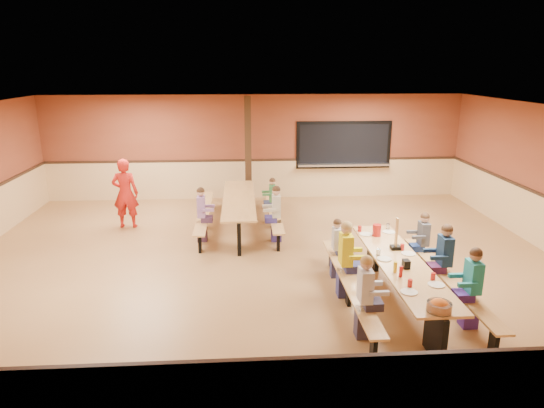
{
  "coord_description": "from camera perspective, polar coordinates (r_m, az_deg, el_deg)",
  "views": [
    {
      "loc": [
        -0.41,
        -8.91,
        3.79
      ],
      "look_at": [
        0.19,
        0.26,
        1.15
      ],
      "focal_mm": 32.0,
      "sensor_mm": 36.0,
      "label": 1
    }
  ],
  "objects": [
    {
      "name": "ground",
      "position": [
        9.7,
        -1.04,
        -6.99
      ],
      "size": [
        12.0,
        12.0,
        0.0
      ],
      "primitive_type": "plane",
      "color": "brown",
      "rests_on": "ground"
    },
    {
      "name": "room_envelope",
      "position": [
        9.45,
        -1.06,
        -3.14
      ],
      "size": [
        12.04,
        10.04,
        3.02
      ],
      "color": "brown",
      "rests_on": "ground"
    },
    {
      "name": "kitchen_pass_through",
      "position": [
        14.38,
        8.43,
        6.65
      ],
      "size": [
        2.78,
        0.28,
        1.38
      ],
      "color": "black",
      "rests_on": "ground"
    },
    {
      "name": "structural_post",
      "position": [
        13.51,
        -2.83,
        6.25
      ],
      "size": [
        0.18,
        0.18,
        3.0
      ],
      "primitive_type": "cube",
      "color": "black",
      "rests_on": "ground"
    },
    {
      "name": "cafeteria_table_main",
      "position": [
        8.23,
        14.75,
        -7.91
      ],
      "size": [
        1.91,
        3.7,
        0.74
      ],
      "color": "tan",
      "rests_on": "ground"
    },
    {
      "name": "cafeteria_table_second",
      "position": [
        11.63,
        -3.91,
        -0.31
      ],
      "size": [
        1.91,
        3.7,
        0.74
      ],
      "color": "tan",
      "rests_on": "ground"
    },
    {
      "name": "seated_child_white_left",
      "position": [
        7.12,
        10.85,
        -10.76
      ],
      "size": [
        0.38,
        0.31,
        1.23
      ],
      "primitive_type": null,
      "color": "silver",
      "rests_on": "ground"
    },
    {
      "name": "seated_adult_yellow",
      "position": [
        8.26,
        8.64,
        -6.51
      ],
      "size": [
        0.42,
        0.34,
        1.31
      ],
      "primitive_type": null,
      "color": "yellow",
      "rests_on": "ground"
    },
    {
      "name": "seated_child_grey_left",
      "position": [
        8.99,
        7.58,
        -5.23
      ],
      "size": [
        0.32,
        0.26,
        1.11
      ],
      "primitive_type": null,
      "color": "#B8B8B8",
      "rests_on": "ground"
    },
    {
      "name": "seated_child_teal_right",
      "position": [
        7.83,
        22.44,
        -9.17
      ],
      "size": [
        0.38,
        0.31,
        1.24
      ],
      "primitive_type": null,
      "color": "teal",
      "rests_on": "ground"
    },
    {
      "name": "seated_child_navy_right",
      "position": [
        8.67,
        19.57,
        -6.34
      ],
      "size": [
        0.39,
        0.32,
        1.26
      ],
      "primitive_type": null,
      "color": "navy",
      "rests_on": "ground"
    },
    {
      "name": "seated_child_char_right",
      "position": [
        9.52,
        17.31,
        -4.45
      ],
      "size": [
        0.35,
        0.28,
        1.16
      ],
      "primitive_type": null,
      "color": "#484A51",
      "rests_on": "ground"
    },
    {
      "name": "seated_child_purple_sec",
      "position": [
        10.82,
        -8.29,
        -1.28
      ],
      "size": [
        0.37,
        0.3,
        1.21
      ],
      "primitive_type": null,
      "color": "#8C639A",
      "rests_on": "ground"
    },
    {
      "name": "seated_child_green_sec",
      "position": [
        11.97,
        0.04,
        0.38
      ],
      "size": [
        0.33,
        0.27,
        1.12
      ],
      "primitive_type": null,
      "color": "#34703D",
      "rests_on": "ground"
    },
    {
      "name": "seated_child_tan_sec",
      "position": [
        10.71,
        0.5,
        -1.2
      ],
      "size": [
        0.38,
        0.31,
        1.24
      ],
      "primitive_type": null,
      "color": "#B9B197",
      "rests_on": "ground"
    },
    {
      "name": "standing_woman",
      "position": [
        12.09,
        -16.87,
        1.21
      ],
      "size": [
        0.63,
        0.42,
        1.68
      ],
      "primitive_type": "imported",
      "rotation": [
        0.0,
        0.0,
        3.11
      ],
      "color": "red",
      "rests_on": "ground"
    },
    {
      "name": "punch_pitcher",
      "position": [
        9.18,
        12.23,
        -3.04
      ],
      "size": [
        0.16,
        0.16,
        0.22
      ],
      "primitive_type": "cylinder",
      "color": "red",
      "rests_on": "cafeteria_table_main"
    },
    {
      "name": "chip_bowl",
      "position": [
        6.71,
        19.08,
        -11.27
      ],
      "size": [
        0.32,
        0.32,
        0.15
      ],
      "primitive_type": null,
      "color": "orange",
      "rests_on": "cafeteria_table_main"
    },
    {
      "name": "napkin_dispenser",
      "position": [
        7.9,
        15.5,
        -6.81
      ],
      "size": [
        0.1,
        0.14,
        0.13
      ],
      "primitive_type": "cube",
      "color": "black",
      "rests_on": "cafeteria_table_main"
    },
    {
      "name": "condiment_mustard",
      "position": [
        7.69,
        14.31,
        -7.2
      ],
      "size": [
        0.06,
        0.06,
        0.17
      ],
      "primitive_type": "cylinder",
      "color": "yellow",
      "rests_on": "cafeteria_table_main"
    },
    {
      "name": "condiment_ketchup",
      "position": [
        7.55,
        14.92,
        -7.69
      ],
      "size": [
        0.06,
        0.06,
        0.17
      ],
      "primitive_type": "cylinder",
      "color": "#B2140F",
      "rests_on": "cafeteria_table_main"
    },
    {
      "name": "table_paddle",
      "position": [
        8.6,
        14.37,
        -4.31
      ],
      "size": [
        0.16,
        0.16,
        0.56
      ],
      "color": "black",
      "rests_on": "cafeteria_table_main"
    },
    {
      "name": "place_settings",
      "position": [
        8.13,
        14.89,
        -6.18
      ],
      "size": [
        0.65,
        3.3,
        0.11
      ],
      "primitive_type": null,
      "color": "beige",
      "rests_on": "cafeteria_table_main"
    }
  ]
}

